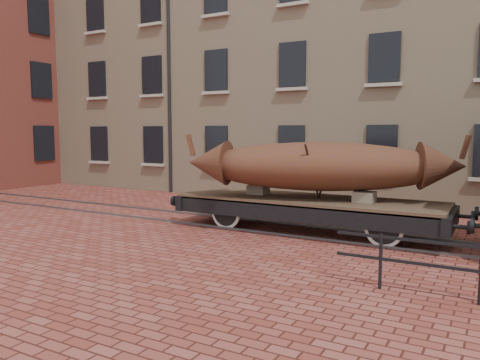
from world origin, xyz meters
The scene contains 5 objects.
ground centered at (0.00, 0.00, 0.00)m, with size 90.00×90.00×0.00m, color maroon.
warehouse_cream centered at (3.00, 9.99, 7.00)m, with size 40.00×10.19×14.00m.
rail_track centered at (0.00, 0.00, 0.03)m, with size 30.00×1.52×0.06m.
flatcar_wagon centered at (0.14, 0.00, 0.78)m, with size 8.27×2.24×1.25m.
iron_boat centered at (0.46, 0.00, 1.87)m, with size 7.50×3.96×1.78m.
Camera 1 is at (4.82, -12.15, 2.83)m, focal length 35.00 mm.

